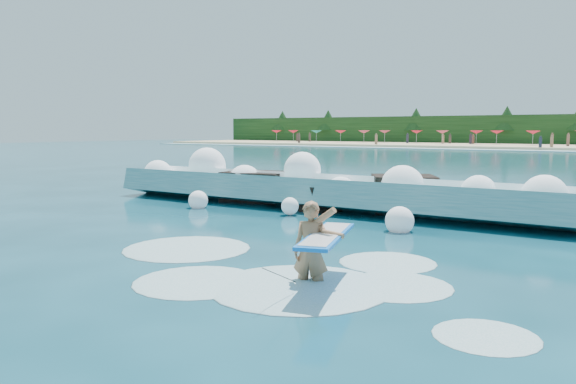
% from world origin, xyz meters
% --- Properties ---
extents(ground, '(200.00, 200.00, 0.00)m').
position_xyz_m(ground, '(0.00, 0.00, 0.00)').
color(ground, '#083341').
rests_on(ground, ground).
extents(breaking_wave, '(16.76, 2.67, 1.45)m').
position_xyz_m(breaking_wave, '(-0.98, 7.49, 0.50)').
color(breaking_wave, teal).
rests_on(breaking_wave, ground).
extents(rock_cluster, '(8.26, 3.38, 1.39)m').
position_xyz_m(rock_cluster, '(-1.28, 7.90, 0.44)').
color(rock_cluster, black).
rests_on(rock_cluster, ground).
extents(surfer_with_board, '(1.28, 2.93, 1.75)m').
position_xyz_m(surfer_with_board, '(3.98, -0.83, 0.65)').
color(surfer_with_board, '#976846').
rests_on(surfer_with_board, ground).
extents(wave_spray, '(15.68, 4.27, 2.05)m').
position_xyz_m(wave_spray, '(-1.53, 7.40, 0.92)').
color(wave_spray, white).
rests_on(wave_spray, ground).
extents(surf_foam, '(9.18, 5.35, 0.16)m').
position_xyz_m(surf_foam, '(2.82, -0.58, 0.00)').
color(surf_foam, silver).
rests_on(surf_foam, ground).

